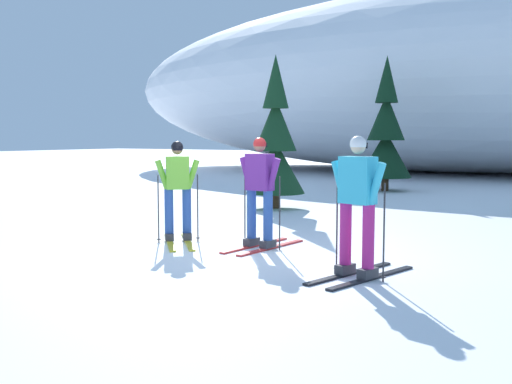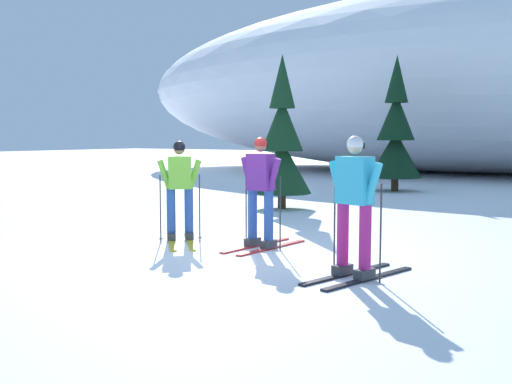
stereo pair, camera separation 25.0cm
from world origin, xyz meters
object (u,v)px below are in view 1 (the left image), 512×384
(skier_cyan_jacket, at_px, (358,203))
(pine_tree_center_left, at_px, (386,135))
(pine_tree_far_left, at_px, (276,145))
(skier_lime_jacket, at_px, (178,190))
(skier_purple_jacket, at_px, (260,191))

(skier_cyan_jacket, relative_size, pine_tree_center_left, 0.41)
(pine_tree_far_left, bearing_deg, pine_tree_center_left, 83.57)
(skier_cyan_jacket, bearing_deg, skier_lime_jacket, 165.42)
(skier_purple_jacket, xyz_separation_m, pine_tree_center_left, (-1.75, 11.04, 0.92))
(skier_lime_jacket, bearing_deg, skier_cyan_jacket, -14.58)
(skier_lime_jacket, distance_m, skier_cyan_jacket, 3.72)
(skier_lime_jacket, bearing_deg, pine_tree_center_left, 91.21)
(pine_tree_far_left, xyz_separation_m, pine_tree_center_left, (0.70, 6.17, 0.26))
(skier_lime_jacket, distance_m, pine_tree_center_left, 11.27)
(skier_purple_jacket, bearing_deg, skier_lime_jacket, -172.89)
(skier_cyan_jacket, height_order, pine_tree_center_left, pine_tree_center_left)
(skier_purple_jacket, height_order, skier_cyan_jacket, skier_cyan_jacket)
(skier_purple_jacket, bearing_deg, pine_tree_far_left, 116.66)
(skier_cyan_jacket, xyz_separation_m, pine_tree_center_left, (-3.84, 12.16, 0.90))
(skier_cyan_jacket, xyz_separation_m, pine_tree_far_left, (-4.54, 5.99, 0.64))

